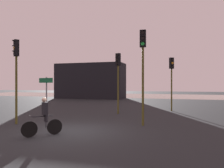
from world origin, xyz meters
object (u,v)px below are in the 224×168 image
Objects in this scene: distant_building at (90,81)px; cyclist at (44,116)px; traffic_light_center at (118,72)px; direction_sign_post at (46,93)px; traffic_light_far_right at (172,74)px; traffic_light_near_right at (143,60)px; traffic_light_near_left at (16,66)px.

distant_building reaches higher than cyclist.
distant_building is at bearing -30.25° from cyclist.
direction_sign_post is (-3.14, -4.43, -1.41)m from traffic_light_center.
direction_sign_post reaches higher than cyclist.
traffic_light_far_right is at bearing -119.45° from direction_sign_post.
traffic_light_near_right is (-1.26, -6.94, 0.44)m from traffic_light_far_right.
traffic_light_far_right is 0.86× the size of traffic_light_near_right.
cyclist is (-4.91, -10.48, -2.22)m from traffic_light_far_right.
direction_sign_post is (1.10, 1.19, -1.51)m from traffic_light_near_left.
traffic_light_center is 7.96m from cyclist.
traffic_light_far_right is 10.17m from direction_sign_post.
cyclist is at bearing 41.05° from traffic_light_near_right.
traffic_light_far_right is (12.65, -13.13, 0.34)m from distant_building.
traffic_light_near_left is 2.22m from direction_sign_post.
traffic_light_center is 4.72m from traffic_light_near_right.
cyclist is (7.74, -23.60, -1.88)m from distant_building.
traffic_light_center is 5.61m from direction_sign_post.
traffic_light_near_left is 1.78× the size of direction_sign_post.
traffic_light_center is at bearing -111.80° from direction_sign_post.
cyclist is at bearing 135.90° from direction_sign_post.
distant_building is 24.91m from cyclist.
traffic_light_near_right is 3.12× the size of cyclist.
distant_building is at bearing -63.44° from traffic_light_near_right.
traffic_light_near_right is at bearing 146.18° from traffic_light_center.
traffic_light_near_right reaches higher than traffic_light_center.
traffic_light_center is (4.25, 5.62, -0.10)m from traffic_light_near_left.
traffic_light_far_right is 7.07m from traffic_light_near_right.
distant_building is 23.09m from traffic_light_near_right.
traffic_light_far_right is (7.98, 8.56, -0.17)m from traffic_light_near_left.
traffic_light_near_right is at bearing -162.06° from direction_sign_post.
traffic_light_near_left reaches higher than direction_sign_post.
traffic_light_center is 1.72× the size of direction_sign_post.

